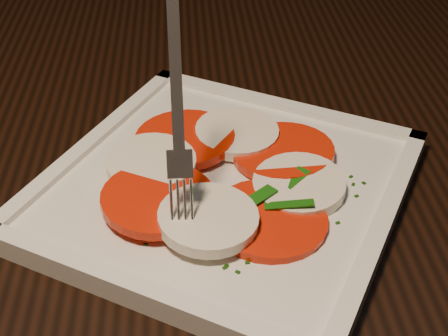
# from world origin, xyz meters

# --- Properties ---
(table) EXTENTS (1.27, 0.91, 0.75)m
(table) POSITION_xyz_m (0.10, -0.14, 0.65)
(table) COLOR black
(table) RESTS_ON ground
(chair) EXTENTS (0.55, 0.55, 0.93)m
(chair) POSITION_xyz_m (0.08, 0.74, 0.53)
(chair) COLOR black
(chair) RESTS_ON ground
(plate) EXTENTS (0.38, 0.38, 0.01)m
(plate) POSITION_xyz_m (0.06, -0.22, 0.76)
(plate) COLOR white
(plate) RESTS_ON table
(caprese_salad) EXTENTS (0.23, 0.22, 0.02)m
(caprese_salad) POSITION_xyz_m (0.06, -0.22, 0.77)
(caprese_salad) COLOR red
(caprese_salad) RESTS_ON plate
(fork) EXTENTS (0.04, 0.08, 0.16)m
(fork) POSITION_xyz_m (0.02, -0.25, 0.86)
(fork) COLOR white
(fork) RESTS_ON caprese_salad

